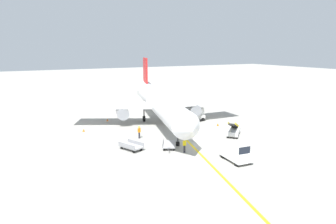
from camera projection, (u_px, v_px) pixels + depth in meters
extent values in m
plane|color=#9E9B93|center=(194.00, 145.00, 37.60)|extent=(300.00, 300.00, 0.00)
cube|color=yellow|center=(181.00, 134.00, 42.37)|extent=(20.25, 77.55, 0.01)
cylinder|color=white|center=(159.00, 103.00, 47.72)|extent=(10.68, 29.87, 3.30)
cone|color=white|center=(189.00, 129.00, 32.29)|extent=(3.73, 3.13, 3.23)
cone|color=white|center=(144.00, 87.00, 63.26)|extent=(3.73, 3.49, 3.14)
cube|color=white|center=(201.00, 102.00, 50.90)|extent=(13.18, 4.95, 0.36)
cylinder|color=gray|center=(193.00, 109.00, 49.79)|extent=(2.64, 3.57, 1.90)
cube|color=white|center=(111.00, 105.00, 47.57)|extent=(13.60, 9.73, 0.36)
cylinder|color=gray|center=(122.00, 112.00, 47.19)|extent=(2.64, 3.57, 1.90)
cube|color=red|center=(145.00, 71.00, 60.21)|extent=(1.27, 3.94, 5.20)
cube|color=white|center=(160.00, 89.00, 61.26)|extent=(5.41, 2.77, 0.24)
cube|color=white|center=(131.00, 90.00, 59.92)|extent=(5.65, 4.02, 0.24)
cylinder|color=#4C4C51|center=(178.00, 134.00, 37.16)|extent=(0.20, 0.20, 3.12)
cylinder|color=black|center=(178.00, 144.00, 37.43)|extent=(0.48, 0.63, 0.56)
cylinder|color=#4C4C51|center=(170.00, 111.00, 50.51)|extent=(0.20, 0.20, 3.12)
cylinder|color=black|center=(170.00, 117.00, 50.73)|extent=(0.58, 1.02, 0.96)
cylinder|color=#4C4C51|center=(144.00, 112.00, 49.53)|extent=(0.20, 0.20, 3.12)
cylinder|color=black|center=(144.00, 119.00, 49.75)|extent=(0.58, 1.02, 0.96)
cube|color=black|center=(184.00, 121.00, 34.12)|extent=(2.97, 1.67, 0.60)
cube|color=silver|center=(236.00, 155.00, 32.28)|extent=(2.17, 3.73, 0.80)
cube|color=silver|center=(240.00, 148.00, 31.52)|extent=(1.64, 1.73, 1.10)
cube|color=black|center=(244.00, 150.00, 30.82)|extent=(1.43, 0.19, 0.77)
cylinder|color=black|center=(249.00, 161.00, 31.54)|extent=(0.26, 0.61, 0.60)
cylinder|color=black|center=(236.00, 163.00, 30.92)|extent=(0.26, 0.61, 0.60)
cylinder|color=black|center=(235.00, 154.00, 33.81)|extent=(0.26, 0.61, 0.60)
cylinder|color=black|center=(223.00, 156.00, 33.18)|extent=(0.26, 0.61, 0.60)
cube|color=silver|center=(198.00, 116.00, 50.68)|extent=(2.73, 2.30, 0.70)
cube|color=silver|center=(200.00, 111.00, 50.48)|extent=(1.45, 1.43, 1.10)
cube|color=black|center=(204.00, 111.00, 50.47)|extent=(0.54, 0.89, 0.77)
cylinder|color=black|center=(202.00, 118.00, 51.27)|extent=(0.63, 0.48, 0.60)
cylinder|color=black|center=(203.00, 119.00, 50.19)|extent=(0.63, 0.48, 0.60)
cylinder|color=black|center=(193.00, 118.00, 51.31)|extent=(0.63, 0.48, 0.60)
cylinder|color=black|center=(193.00, 119.00, 50.23)|extent=(0.63, 0.48, 0.60)
cube|color=silver|center=(234.00, 131.00, 41.85)|extent=(3.79, 3.71, 0.60)
cylinder|color=black|center=(237.00, 136.00, 40.48)|extent=(0.59, 0.57, 0.60)
cylinder|color=black|center=(228.00, 135.00, 40.89)|extent=(0.59, 0.57, 0.60)
cylinder|color=black|center=(239.00, 131.00, 42.95)|extent=(0.59, 0.57, 0.60)
cylinder|color=black|center=(230.00, 130.00, 43.35)|extent=(0.59, 0.57, 0.60)
cube|color=black|center=(234.00, 126.00, 41.10)|extent=(4.24, 4.10, 1.76)
cube|color=yellow|center=(237.00, 125.00, 40.93)|extent=(3.69, 3.52, 1.84)
cube|color=yellow|center=(230.00, 124.00, 41.22)|extent=(3.69, 3.52, 1.84)
cube|color=#A5A5A8|center=(169.00, 144.00, 36.65)|extent=(2.64, 3.18, 0.16)
cube|color=#4C4C51|center=(169.00, 149.00, 34.85)|extent=(0.50, 0.83, 0.08)
cylinder|color=#4C4C51|center=(169.00, 151.00, 34.41)|extent=(0.12, 0.12, 0.05)
cube|color=gray|center=(175.00, 142.00, 36.59)|extent=(1.37, 2.50, 0.50)
cube|color=gray|center=(163.00, 142.00, 36.61)|extent=(1.37, 2.50, 0.50)
cylinder|color=black|center=(174.00, 149.00, 35.67)|extent=(0.28, 0.37, 0.36)
cylinder|color=black|center=(164.00, 149.00, 35.68)|extent=(0.28, 0.37, 0.36)
cylinder|color=black|center=(174.00, 144.00, 37.73)|extent=(0.28, 0.37, 0.36)
cylinder|color=black|center=(164.00, 144.00, 37.74)|extent=(0.28, 0.37, 0.36)
cube|color=#A5A5A8|center=(131.00, 146.00, 35.86)|extent=(2.44, 3.16, 0.16)
cube|color=#4C4C51|center=(121.00, 143.00, 37.03)|extent=(0.41, 0.86, 0.08)
cylinder|color=#4C4C51|center=(119.00, 143.00, 37.32)|extent=(0.12, 0.12, 0.05)
cube|color=gray|center=(126.00, 146.00, 35.25)|extent=(1.11, 2.62, 0.50)
cube|color=gray|center=(136.00, 143.00, 36.37)|extent=(1.11, 2.62, 0.50)
cylinder|color=black|center=(122.00, 148.00, 36.13)|extent=(0.25, 0.38, 0.36)
cylinder|color=black|center=(129.00, 145.00, 37.02)|extent=(0.25, 0.38, 0.36)
cylinder|color=black|center=(134.00, 152.00, 34.80)|extent=(0.25, 0.38, 0.36)
cylinder|color=black|center=(141.00, 149.00, 35.70)|extent=(0.25, 0.38, 0.36)
cylinder|color=#26262D|center=(139.00, 135.00, 40.47)|extent=(0.24, 0.24, 0.85)
cube|color=orange|center=(139.00, 130.00, 40.32)|extent=(0.36, 0.22, 0.56)
sphere|color=tan|center=(139.00, 127.00, 40.24)|extent=(0.20, 0.20, 0.20)
sphere|color=yellow|center=(139.00, 127.00, 40.23)|extent=(0.24, 0.24, 0.24)
cylinder|color=#26262D|center=(184.00, 149.00, 35.01)|extent=(0.24, 0.24, 0.85)
cube|color=yellow|center=(184.00, 143.00, 34.86)|extent=(0.36, 0.22, 0.56)
sphere|color=beige|center=(185.00, 140.00, 34.78)|extent=(0.20, 0.20, 0.20)
sphere|color=yellow|center=(185.00, 139.00, 34.77)|extent=(0.24, 0.24, 0.24)
cone|color=orange|center=(218.00, 124.00, 47.05)|extent=(0.36, 0.36, 0.44)
cone|color=orange|center=(244.00, 147.00, 36.32)|extent=(0.36, 0.36, 0.44)
cone|color=orange|center=(107.00, 120.00, 50.11)|extent=(0.36, 0.36, 0.44)
cone|color=orange|center=(181.00, 114.00, 54.87)|extent=(0.36, 0.36, 0.44)
cone|color=orange|center=(84.00, 130.00, 43.76)|extent=(0.36, 0.36, 0.44)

